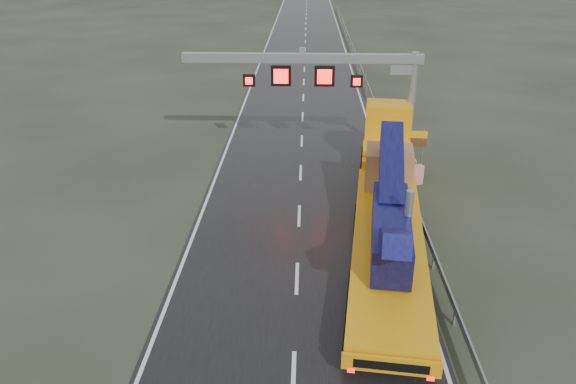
{
  "coord_description": "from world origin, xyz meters",
  "views": [
    {
      "loc": [
        0.32,
        -16.69,
        13.65
      ],
      "look_at": [
        -0.46,
        6.09,
        3.2
      ],
      "focal_mm": 35.0,
      "sensor_mm": 36.0,
      "label": 1
    }
  ],
  "objects_px": {
    "sign_gantry": "(336,78)",
    "striped_barrier": "(417,175)",
    "heavy_haul_truck": "(388,184)",
    "exit_sign_pair": "(414,142)"
  },
  "relations": [
    {
      "from": "sign_gantry",
      "to": "heavy_haul_truck",
      "type": "bearing_deg",
      "value": -72.75
    },
    {
      "from": "exit_sign_pair",
      "to": "striped_barrier",
      "type": "relative_size",
      "value": 2.22
    },
    {
      "from": "sign_gantry",
      "to": "heavy_haul_truck",
      "type": "relative_size",
      "value": 0.69
    },
    {
      "from": "heavy_haul_truck",
      "to": "striped_barrier",
      "type": "relative_size",
      "value": 18.14
    },
    {
      "from": "sign_gantry",
      "to": "striped_barrier",
      "type": "height_order",
      "value": "sign_gantry"
    },
    {
      "from": "exit_sign_pair",
      "to": "striped_barrier",
      "type": "bearing_deg",
      "value": -89.93
    },
    {
      "from": "sign_gantry",
      "to": "striped_barrier",
      "type": "distance_m",
      "value": 7.82
    },
    {
      "from": "heavy_haul_truck",
      "to": "exit_sign_pair",
      "type": "relative_size",
      "value": 8.17
    },
    {
      "from": "sign_gantry",
      "to": "exit_sign_pair",
      "type": "distance_m",
      "value": 6.37
    },
    {
      "from": "sign_gantry",
      "to": "exit_sign_pair",
      "type": "relative_size",
      "value": 5.67
    }
  ]
}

